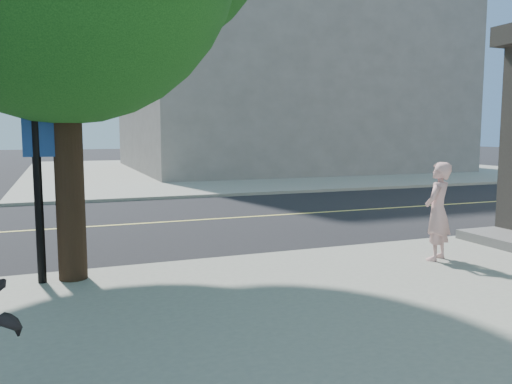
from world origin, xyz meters
name	(u,v)px	position (x,y,z in m)	size (l,w,h in m)	color
ground	(7,284)	(0.00, 0.00, 0.00)	(140.00, 140.00, 0.00)	black
road_ew	(25,231)	(0.00, 4.50, 0.01)	(140.00, 9.00, 0.01)	black
sidewalk_ne	(273,168)	(13.50, 21.50, 0.06)	(29.00, 25.00, 0.12)	gray
filler_ne	(277,56)	(14.00, 22.00, 7.12)	(18.00, 16.00, 14.00)	slate
man_on_phone	(438,211)	(6.77, -1.52, 0.96)	(0.61, 0.40, 1.67)	#DCA29E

